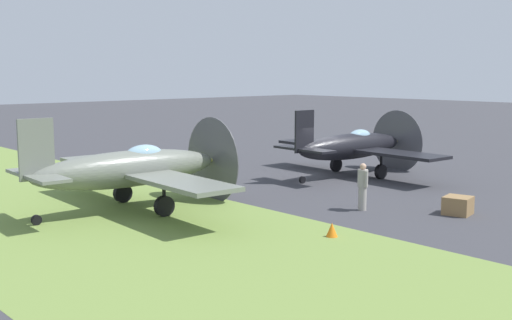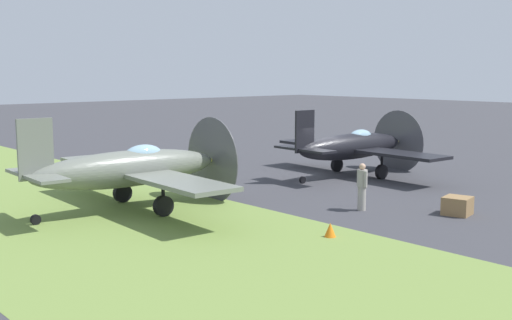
{
  "view_description": "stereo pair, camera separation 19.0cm",
  "coord_description": "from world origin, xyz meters",
  "px_view_note": "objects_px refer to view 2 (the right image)",
  "views": [
    {
      "loc": [
        19.6,
        -21.7,
        4.99
      ],
      "look_at": [
        -0.01,
        -4.05,
        1.32
      ],
      "focal_mm": 44.46,
      "sensor_mm": 36.0,
      "label": 1
    },
    {
      "loc": [
        19.72,
        -21.55,
        4.99
      ],
      "look_at": [
        -0.01,
        -4.05,
        1.32
      ],
      "focal_mm": 44.46,
      "sensor_mm": 36.0,
      "label": 2
    }
  ],
  "objects_px": {
    "airplane_wingman": "(132,168)",
    "supply_crate": "(457,206)",
    "runway_marker_cone": "(330,230)",
    "airplane_lead": "(354,146)",
    "ground_crew_chief": "(362,186)"
  },
  "relations": [
    {
      "from": "runway_marker_cone",
      "to": "airplane_wingman",
      "type": "bearing_deg",
      "value": -160.92
    },
    {
      "from": "airplane_lead",
      "to": "runway_marker_cone",
      "type": "height_order",
      "value": "airplane_lead"
    },
    {
      "from": "airplane_wingman",
      "to": "runway_marker_cone",
      "type": "distance_m",
      "value": 7.85
    },
    {
      "from": "ground_crew_chief",
      "to": "runway_marker_cone",
      "type": "xyz_separation_m",
      "value": [
        1.75,
        -3.66,
        -0.69
      ]
    },
    {
      "from": "airplane_wingman",
      "to": "supply_crate",
      "type": "xyz_separation_m",
      "value": [
        8.25,
        8.17,
        -1.22
      ]
    },
    {
      "from": "airplane_wingman",
      "to": "ground_crew_chief",
      "type": "xyz_separation_m",
      "value": [
        5.56,
        6.19,
        -0.62
      ]
    },
    {
      "from": "ground_crew_chief",
      "to": "runway_marker_cone",
      "type": "bearing_deg",
      "value": 138.47
    },
    {
      "from": "runway_marker_cone",
      "to": "supply_crate",
      "type": "bearing_deg",
      "value": 80.62
    },
    {
      "from": "ground_crew_chief",
      "to": "runway_marker_cone",
      "type": "height_order",
      "value": "ground_crew_chief"
    },
    {
      "from": "airplane_lead",
      "to": "supply_crate",
      "type": "relative_size",
      "value": 10.76
    },
    {
      "from": "ground_crew_chief",
      "to": "supply_crate",
      "type": "height_order",
      "value": "ground_crew_chief"
    },
    {
      "from": "supply_crate",
      "to": "runway_marker_cone",
      "type": "distance_m",
      "value": 5.72
    },
    {
      "from": "airplane_lead",
      "to": "airplane_wingman",
      "type": "bearing_deg",
      "value": -88.73
    },
    {
      "from": "airplane_lead",
      "to": "runway_marker_cone",
      "type": "relative_size",
      "value": 22.01
    },
    {
      "from": "supply_crate",
      "to": "airplane_lead",
      "type": "bearing_deg",
      "value": 154.07
    }
  ]
}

